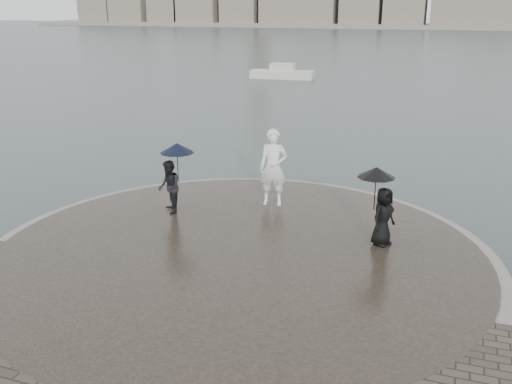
% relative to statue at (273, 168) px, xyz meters
% --- Properties ---
extents(ground, '(400.00, 400.00, 0.00)m').
position_rel_statue_xyz_m(ground, '(0.25, -7.01, -1.50)').
color(ground, '#2B3835').
rests_on(ground, ground).
extents(kerb_ring, '(12.50, 12.50, 0.32)m').
position_rel_statue_xyz_m(kerb_ring, '(0.25, -3.51, -1.34)').
color(kerb_ring, gray).
rests_on(kerb_ring, ground).
extents(quay_tip, '(11.90, 11.90, 0.36)m').
position_rel_statue_xyz_m(quay_tip, '(0.25, -3.51, -1.32)').
color(quay_tip, '#2D261E').
rests_on(quay_tip, ground).
extents(statue, '(0.92, 0.69, 2.28)m').
position_rel_statue_xyz_m(statue, '(0.00, 0.00, 0.00)').
color(statue, white).
rests_on(statue, quay_tip).
extents(visitor_left, '(1.19, 1.06, 2.04)m').
position_rel_statue_xyz_m(visitor_left, '(-2.50, -1.65, -0.05)').
color(visitor_left, black).
rests_on(visitor_left, quay_tip).
extents(visitor_right, '(1.10, 1.00, 1.95)m').
position_rel_statue_xyz_m(visitor_right, '(3.41, -1.94, -0.06)').
color(visitor_right, black).
rests_on(visitor_right, quay_tip).
extents(far_skyline, '(260.00, 20.00, 37.00)m').
position_rel_statue_xyz_m(far_skyline, '(-6.04, 153.69, 4.11)').
color(far_skyline, gray).
rests_on(far_skyline, ground).
extents(boats, '(27.48, 5.70, 1.50)m').
position_rel_statue_xyz_m(boats, '(1.92, 33.50, -1.12)').
color(boats, beige).
rests_on(boats, ground).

